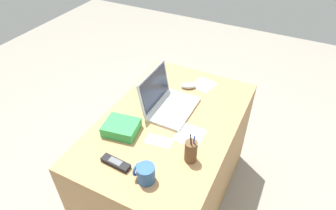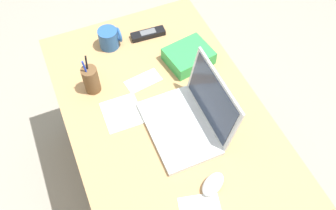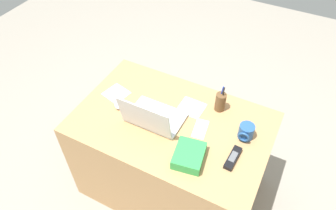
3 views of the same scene
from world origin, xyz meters
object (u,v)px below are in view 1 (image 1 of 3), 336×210
Objects in this scene: computer_mouse at (189,85)px; coffee_mug_white at (145,173)px; pen_holder at (191,151)px; snack_bag at (121,127)px; cordless_phone at (116,163)px; laptop at (167,102)px.

coffee_mug_white is at bearing 160.14° from computer_mouse.
coffee_mug_white is 0.52× the size of pen_holder.
cordless_phone is at bearing -153.46° from snack_bag.
pen_holder reaches higher than cordless_phone.
laptop is 1.77× the size of pen_holder.
coffee_mug_white reaches higher than computer_mouse.
laptop is 1.79× the size of snack_bag.
cordless_phone is at bearing 121.78° from pen_holder.
laptop reaches higher than computer_mouse.
computer_mouse is 1.03× the size of coffee_mug_white.
pen_holder is 0.41m from snack_bag.
coffee_mug_white is 0.24m from pen_holder.
pen_holder is (-0.55, -0.25, 0.04)m from computer_mouse.
cordless_phone is 0.23m from snack_bag.
coffee_mug_white is 0.17m from cordless_phone.
pen_holder is at bearing -58.22° from cordless_phone.
coffee_mug_white reaches higher than snack_bag.
laptop is 0.25m from computer_mouse.
computer_mouse is 0.74m from cordless_phone.
snack_bag is at bearing 26.54° from cordless_phone.
computer_mouse is 0.76m from coffee_mug_white.
cordless_phone is 0.36m from pen_holder.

